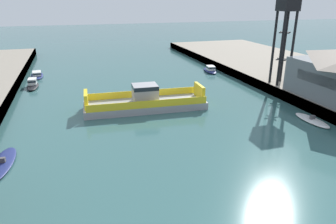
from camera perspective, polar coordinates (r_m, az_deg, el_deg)
The scene contains 7 objects.
chain_ferry at distance 48.47m, azimuth -4.19°, elevation 1.92°, with size 19.04×6.82×3.88m.
moored_boat_near_left at distance 73.98m, azimuth 7.75°, elevation 7.73°, with size 3.07×6.72×1.50m.
moored_boat_near_right at distance 36.87m, azimuth -28.17°, elevation -8.36°, with size 2.83×7.78×0.88m.
moored_boat_far_left at distance 74.83m, azimuth -22.92°, elevation 6.37°, with size 3.29×8.21×1.17m.
moored_boat_far_right at distance 48.07m, azimuth 24.91°, elevation -1.35°, with size 2.23×6.25×0.90m.
moored_boat_upstream_a at distance 65.95m, azimuth -23.61°, elevation 4.73°, with size 2.16×6.48×1.65m.
crane_tower at distance 58.50m, azimuth 21.04°, elevation 16.55°, with size 2.92×2.92×15.92m.
Camera 1 is at (-11.61, -14.06, 16.36)m, focal length 33.20 mm.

